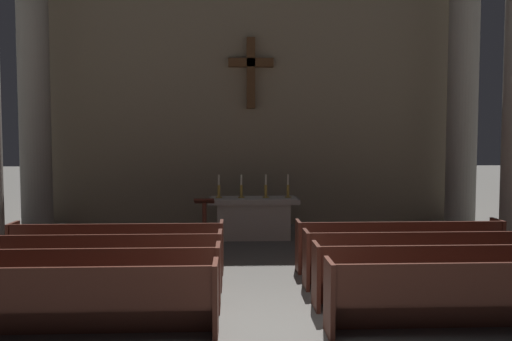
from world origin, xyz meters
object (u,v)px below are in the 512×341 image
(pew_right_row_3, at_px, (419,258))
(column_left_third, at_px, (35,109))
(pew_left_row_1, at_px, (61,302))
(pew_right_row_1, at_px, (478,296))
(candlestick_outer_right, at_px, (288,190))
(candlestick_inner_left, at_px, (241,191))
(candlestick_outer_left, at_px, (219,191))
(candlestick_inner_right, at_px, (266,190))
(pew_left_row_2, at_px, (85,279))
(altar, at_px, (254,217))
(column_right_third, at_px, (462,110))
(pew_left_row_4, at_px, (118,248))
(pew_right_row_2, at_px, (444,275))
(lectern, at_px, (204,225))
(pew_right_row_4, at_px, (399,245))
(pew_left_row_3, at_px, (104,261))

(pew_right_row_3, xyz_separation_m, column_left_third, (-8.10, 5.01, 2.73))
(pew_left_row_1, height_order, pew_right_row_1, same)
(pew_right_row_1, xyz_separation_m, candlestick_outer_right, (-1.73, 6.26, 0.71))
(candlestick_inner_left, bearing_deg, candlestick_outer_right, 0.00)
(candlestick_outer_left, relative_size, candlestick_inner_right, 1.00)
(pew_left_row_2, distance_m, altar, 5.84)
(pew_right_row_1, xyz_separation_m, altar, (-2.58, 6.26, 0.06))
(column_right_third, bearing_deg, altar, -171.88)
(pew_left_row_2, bearing_deg, pew_left_row_4, 90.00)
(pew_right_row_2, xyz_separation_m, lectern, (-3.71, 4.04, 0.07))
(pew_left_row_4, distance_m, column_left_third, 5.67)
(column_left_third, relative_size, candlestick_inner_right, 11.58)
(candlestick_outer_left, relative_size, candlestick_inner_left, 1.00)
(pew_right_row_3, height_order, lectern, lectern)
(pew_right_row_3, bearing_deg, pew_right_row_4, 90.00)
(pew_right_row_4, bearing_deg, pew_left_row_2, -158.43)
(pew_left_row_4, relative_size, pew_right_row_1, 1.00)
(pew_right_row_2, distance_m, candlestick_outer_left, 6.30)
(pew_left_row_3, xyz_separation_m, pew_right_row_3, (5.15, 0.00, 0.00))
(pew_left_row_2, bearing_deg, pew_right_row_1, -11.18)
(candlestick_inner_right, bearing_deg, column_left_third, 172.29)
(pew_left_row_1, xyz_separation_m, pew_right_row_4, (5.15, 3.05, 0.00))
(pew_left_row_2, bearing_deg, candlestick_outer_right, 56.83)
(pew_right_row_2, distance_m, column_right_third, 7.25)
(pew_left_row_3, height_order, column_right_third, column_right_third)
(pew_left_row_3, xyz_separation_m, candlestick_outer_left, (1.73, 4.22, 0.71))
(pew_left_row_1, height_order, pew_left_row_4, same)
(pew_left_row_4, bearing_deg, column_left_third, 126.44)
(pew_right_row_1, height_order, lectern, lectern)
(pew_left_row_2, distance_m, pew_right_row_4, 5.54)
(pew_left_row_2, xyz_separation_m, pew_right_row_4, (5.15, 2.04, 0.00))
(pew_right_row_1, distance_m, candlestick_outer_right, 6.53)
(pew_right_row_4, distance_m, lectern, 4.22)
(pew_right_row_4, height_order, candlestick_outer_right, candlestick_outer_right)
(pew_right_row_1, xyz_separation_m, pew_right_row_4, (0.00, 3.05, 0.00))
(pew_right_row_1, relative_size, candlestick_inner_left, 6.69)
(pew_left_row_3, bearing_deg, pew_right_row_1, -21.57)
(column_left_third, relative_size, lectern, 5.71)
(pew_left_row_2, xyz_separation_m, pew_left_row_3, (0.00, 1.02, 0.00))
(pew_right_row_4, height_order, candlestick_inner_right, candlestick_inner_right)
(column_right_third, xyz_separation_m, candlestick_outer_left, (-6.37, -0.79, -2.02))
(candlestick_inner_right, bearing_deg, pew_right_row_4, -54.62)
(pew_left_row_1, relative_size, altar, 1.73)
(candlestick_inner_right, bearing_deg, lectern, -140.07)
(pew_left_row_1, distance_m, pew_right_row_3, 5.54)
(pew_left_row_3, height_order, pew_right_row_4, same)
(lectern, bearing_deg, pew_right_row_4, -28.38)
(column_right_third, bearing_deg, pew_left_row_4, -153.76)
(altar, bearing_deg, pew_right_row_3, -58.62)
(pew_left_row_4, relative_size, candlestick_inner_left, 6.69)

